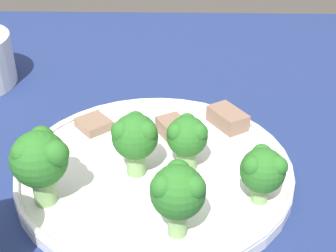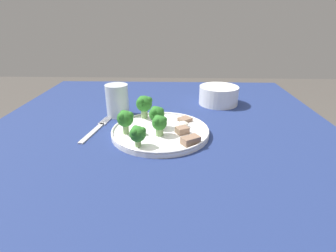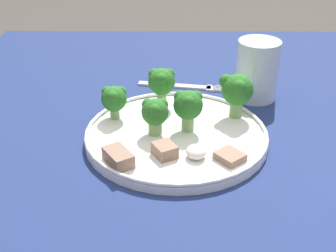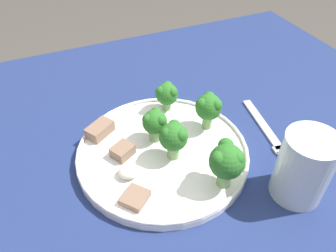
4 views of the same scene
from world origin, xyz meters
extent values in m
cube|color=navy|center=(0.00, 0.00, 0.76)|extent=(1.08, 1.06, 0.03)
cylinder|color=brown|center=(-0.48, -0.47, 0.37)|extent=(0.06, 0.06, 0.75)
cylinder|color=white|center=(0.00, -0.10, 0.78)|extent=(0.28, 0.28, 0.01)
torus|color=white|center=(0.00, -0.10, 0.79)|extent=(0.28, 0.28, 0.01)
cube|color=#B2B2B7|center=(-0.20, -0.10, 0.78)|extent=(0.04, 0.14, 0.00)
cube|color=#B2B2B7|center=(-0.19, -0.03, 0.78)|extent=(0.03, 0.02, 0.00)
cube|color=#B2B2B7|center=(-0.17, 0.00, 0.78)|extent=(0.01, 0.05, 0.00)
cube|color=#B2B2B7|center=(-0.18, 0.00, 0.78)|extent=(0.01, 0.05, 0.00)
cube|color=#B2B2B7|center=(-0.19, 0.00, 0.78)|extent=(0.01, 0.05, 0.00)
cube|color=#B2B2B7|center=(-0.19, 0.00, 0.78)|extent=(0.01, 0.05, 0.00)
cylinder|color=silver|center=(-0.15, 0.05, 0.83)|extent=(0.08, 0.08, 0.11)
cylinder|color=silver|center=(-0.15, 0.05, 0.81)|extent=(0.06, 0.06, 0.06)
cylinder|color=#7FA866|center=(0.00, -0.13, 0.80)|extent=(0.02, 0.02, 0.02)
sphere|color=#286B23|center=(0.00, -0.13, 0.83)|extent=(0.04, 0.04, 0.04)
sphere|color=#286B23|center=(0.01, -0.13, 0.84)|extent=(0.02, 0.02, 0.02)
sphere|color=#286B23|center=(-0.01, -0.12, 0.84)|extent=(0.02, 0.02, 0.02)
sphere|color=#286B23|center=(-0.01, -0.14, 0.84)|extent=(0.02, 0.02, 0.02)
cylinder|color=#7FA866|center=(-0.06, 0.00, 0.80)|extent=(0.02, 0.02, 0.03)
sphere|color=#286B23|center=(-0.06, 0.00, 0.84)|extent=(0.05, 0.05, 0.05)
sphere|color=#286B23|center=(-0.04, 0.00, 0.85)|extent=(0.02, 0.02, 0.02)
sphere|color=#286B23|center=(-0.06, 0.01, 0.85)|extent=(0.02, 0.02, 0.02)
sphere|color=#286B23|center=(-0.06, -0.02, 0.85)|extent=(0.02, 0.02, 0.02)
cylinder|color=#7FA866|center=(-0.01, -0.08, 0.80)|extent=(0.02, 0.02, 0.03)
sphere|color=#286B23|center=(-0.01, -0.08, 0.83)|extent=(0.05, 0.05, 0.05)
sphere|color=#286B23|center=(0.00, -0.08, 0.84)|extent=(0.02, 0.02, 0.02)
sphere|color=#286B23|center=(-0.02, -0.07, 0.84)|extent=(0.02, 0.02, 0.02)
sphere|color=#286B23|center=(-0.02, -0.09, 0.84)|extent=(0.02, 0.02, 0.02)
cylinder|color=#7FA866|center=(-0.05, -0.20, 0.80)|extent=(0.02, 0.02, 0.02)
sphere|color=#286B23|center=(-0.05, -0.20, 0.82)|extent=(0.04, 0.04, 0.04)
sphere|color=#286B23|center=(-0.04, -0.20, 0.83)|extent=(0.02, 0.02, 0.02)
sphere|color=#286B23|center=(-0.06, -0.19, 0.83)|extent=(0.02, 0.02, 0.02)
sphere|color=#286B23|center=(-0.06, -0.21, 0.83)|extent=(0.02, 0.02, 0.02)
cylinder|color=#7FA866|center=(-0.09, -0.12, 0.80)|extent=(0.02, 0.02, 0.03)
sphere|color=#286B23|center=(-0.09, -0.12, 0.83)|extent=(0.05, 0.05, 0.05)
sphere|color=#286B23|center=(-0.08, -0.12, 0.84)|extent=(0.02, 0.02, 0.02)
sphere|color=#286B23|center=(-0.10, -0.11, 0.84)|extent=(0.02, 0.02, 0.02)
sphere|color=#286B23|center=(-0.10, -0.13, 0.84)|extent=(0.02, 0.02, 0.02)
cube|color=#846651|center=(0.06, -0.11, 0.80)|extent=(0.04, 0.04, 0.02)
cube|color=#846651|center=(0.08, -0.18, 0.80)|extent=(0.05, 0.05, 0.02)
cube|color=#846651|center=(0.07, -0.02, 0.79)|extent=(0.05, 0.05, 0.01)
ellipsoid|color=silver|center=(0.07, -0.07, 0.80)|extent=(0.03, 0.03, 0.02)
camera|label=1|loc=(-0.39, -0.12, 1.07)|focal=50.00mm
camera|label=2|loc=(0.04, -0.78, 1.10)|focal=28.00mm
camera|label=3|loc=(0.62, -0.11, 1.15)|focal=50.00mm
camera|label=4|loc=(0.14, 0.25, 1.17)|focal=35.00mm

